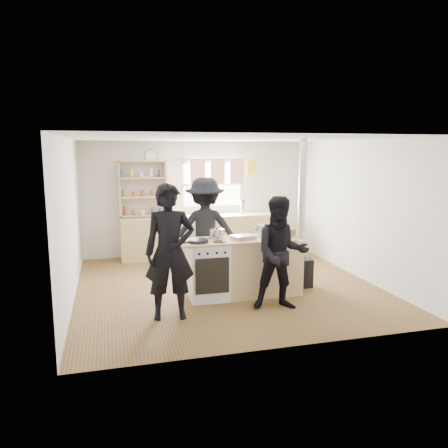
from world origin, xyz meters
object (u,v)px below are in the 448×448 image
at_px(cooking_island, 244,267).
at_px(person_near_right, 281,254).
at_px(roast_tray, 243,237).
at_px(person_near_left, 170,252).
at_px(skillet_greens, 198,241).
at_px(stockpot_stove, 217,234).
at_px(thermos, 243,208).
at_px(stockpot_counter, 266,231).
at_px(flue_heater, 300,249).
at_px(bread_board, 288,234).
at_px(person_far, 205,230).

distance_m(cooking_island, person_near_right, 0.88).
distance_m(roast_tray, person_near_right, 0.78).
bearing_deg(roast_tray, person_near_left, -153.76).
height_order(skillet_greens, stockpot_stove, stockpot_stove).
xyz_separation_m(cooking_island, person_near_right, (0.33, -0.73, 0.37)).
height_order(thermos, stockpot_counter, thermos).
xyz_separation_m(thermos, stockpot_counter, (-0.46, -2.72, -0.02)).
relative_size(flue_heater, person_near_left, 1.33).
relative_size(thermos, cooking_island, 0.15).
bearing_deg(thermos, stockpot_stove, -115.26).
relative_size(skillet_greens, stockpot_counter, 1.31).
xyz_separation_m(bread_board, person_far, (-1.16, 0.95, -0.06)).
bearing_deg(bread_board, stockpot_counter, 165.48).
bearing_deg(person_near_left, stockpot_stove, 46.77).
height_order(skillet_greens, flue_heater, flue_heater).
bearing_deg(flue_heater, bread_board, -144.92).
bearing_deg(skillet_greens, flue_heater, 9.48).
distance_m(stockpot_counter, flue_heater, 0.80).
bearing_deg(person_far, flue_heater, 163.46).
bearing_deg(roast_tray, person_far, 112.60).
bearing_deg(person_near_left, roast_tray, 30.96).
bearing_deg(flue_heater, roast_tray, -167.24).
xyz_separation_m(cooking_island, stockpot_stove, (-0.42, 0.11, 0.54)).
bearing_deg(person_near_right, person_near_left, -170.85).
height_order(stockpot_stove, person_far, person_far).
distance_m(cooking_island, flue_heater, 1.11).
distance_m(stockpot_counter, person_far, 1.19).
xyz_separation_m(stockpot_counter, person_far, (-0.81, 0.86, -0.10)).
bearing_deg(bread_board, person_near_left, -162.69).
height_order(person_near_right, person_far, person_far).
bearing_deg(skillet_greens, person_far, 71.91).
xyz_separation_m(thermos, person_near_right, (-0.50, -3.50, -0.21)).
bearing_deg(cooking_island, bread_board, -2.89).
relative_size(cooking_island, stockpot_stove, 8.93).
xyz_separation_m(cooking_island, bread_board, (0.73, -0.04, 0.51)).
relative_size(stockpot_stove, person_far, 0.12).
distance_m(person_near_right, person_far, 1.81).
bearing_deg(flue_heater, stockpot_counter, -168.15).
relative_size(stockpot_counter, flue_heater, 0.12).
bearing_deg(person_near_right, flue_heater, 62.85).
xyz_separation_m(stockpot_stove, stockpot_counter, (0.80, -0.05, 0.02)).
xyz_separation_m(person_near_right, person_far, (-0.76, 1.64, 0.09)).
xyz_separation_m(thermos, skillet_greens, (-1.60, -2.88, -0.09)).
height_order(bread_board, flue_heater, flue_heater).
bearing_deg(skillet_greens, stockpot_stove, 31.77).
bearing_deg(stockpot_counter, bread_board, -14.52).
height_order(skillet_greens, person_far, person_far).
bearing_deg(thermos, skillet_greens, -119.09).
distance_m(skillet_greens, person_near_left, 0.75).
xyz_separation_m(bread_board, flue_heater, (0.34, 0.24, -0.33)).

